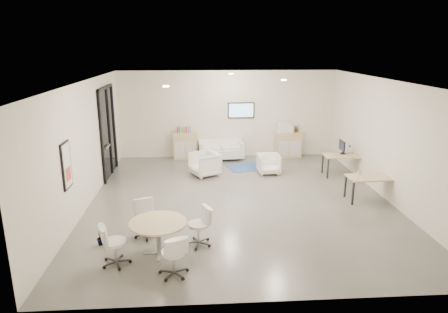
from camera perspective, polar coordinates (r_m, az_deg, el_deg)
room_shell at (r=10.47m, az=2.32°, el=1.95°), size 9.60×10.60×4.80m
glass_door at (r=13.20m, az=-16.25°, el=3.76°), size 0.09×1.90×2.85m
artwork at (r=9.34m, az=-21.58°, el=-1.20°), size 0.05×0.54×1.04m
wall_tv at (r=14.85m, az=2.45°, el=6.61°), size 0.98×0.06×0.58m
ceiling_spots at (r=11.02m, az=0.90°, el=10.97°), size 3.14×4.14×0.03m
sideboard_left at (r=14.81m, az=-5.52°, el=1.56°), size 0.88×0.46×0.99m
sideboard_right at (r=15.18m, az=9.16°, el=1.71°), size 0.95×0.46×0.95m
books at (r=14.68m, az=-5.75°, el=3.86°), size 0.51×0.14×0.22m
printer at (r=15.01m, az=8.74°, el=4.12°), size 0.55×0.46×0.37m
loveseat at (r=14.71m, az=-0.46°, el=0.89°), size 1.68×0.93×0.61m
blue_rug at (r=13.88m, az=3.74°, el=-1.45°), size 1.72×1.36×0.01m
armchair_left at (r=12.86m, az=-2.79°, el=-0.92°), size 1.05×1.07×0.83m
armchair_right at (r=13.12m, az=6.41°, el=-0.93°), size 0.71×0.67×0.71m
desk_rear at (r=13.36m, az=16.81°, el=-0.08°), size 1.32×0.67×0.68m
desk_front at (r=11.43m, az=20.39°, el=-3.03°), size 1.34×0.72×0.68m
monitor at (r=13.40m, az=16.53°, el=1.35°), size 0.20×0.50×0.44m
round_table at (r=8.14m, az=-9.38°, el=-9.75°), size 1.15×1.15×0.70m
meeting_chairs at (r=8.23m, az=-9.32°, el=-11.03°), size 2.35×2.35×0.82m
plant_cabinet at (r=15.13m, az=10.33°, el=3.87°), size 0.25×0.28×0.22m
plant_floor at (r=8.98m, az=-17.10°, el=-11.55°), size 0.25×0.37×0.15m
cup at (r=11.42m, az=18.77°, el=-2.20°), size 0.14×0.12×0.12m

